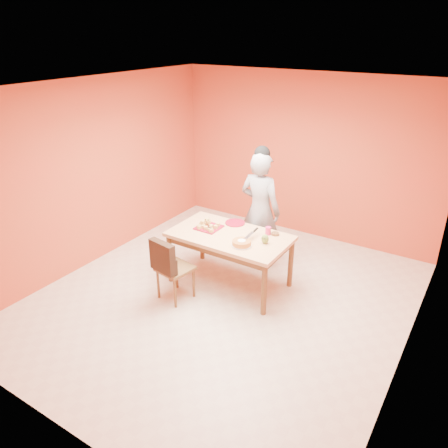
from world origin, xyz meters
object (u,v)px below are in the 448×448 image
Objects in this scene: dining_table at (230,241)px; person at (260,210)px; sponge_cake at (242,243)px; magenta_glass at (268,231)px; egg_ornament at (265,239)px; red_dinner_plate at (235,223)px; checker_tin at (275,234)px; dining_chair at (174,267)px; pastry_platter at (209,227)px.

person is at bearing 84.65° from dining_table.
person is at bearing 103.92° from sponge_cake.
magenta_glass is at bearing 132.39° from person.
dining_table is at bearing -174.11° from egg_ornament.
checker_tin is at bearing -2.63° from red_dinner_plate.
red_dinner_plate is 1.15× the size of sponge_cake.
dining_chair is 8.59× the size of checker_tin.
checker_tin reaches higher than red_dinner_plate.
person is 0.83m from pastry_platter.
dining_table is 14.90× the size of magenta_glass.
person is 6.25× the size of red_dinner_plate.
person is at bearing 138.08° from checker_tin.
person is 0.44m from red_dinner_plate.
dining_chair is at bearing -120.78° from dining_table.
sponge_cake reaches higher than checker_tin.
pastry_platter is at bearing -161.02° from checker_tin.
pastry_platter is at bearing -124.45° from red_dinner_plate.
dining_chair reaches higher than checker_tin.
magenta_glass is (0.56, -0.07, 0.05)m from red_dinner_plate.
sponge_cake is at bearing -113.51° from checker_tin.
person is at bearing 126.15° from egg_ornament.
red_dinner_plate reaches higher than dining_table.
checker_tin is (-0.00, 0.30, -0.05)m from egg_ornament.
checker_tin is at bearing 56.88° from dining_chair.
dining_table is 0.39m from red_dinner_plate.
dining_table is at bearing 87.84° from person.
sponge_cake is at bearing -51.95° from red_dinner_plate.
dining_table is 5.02× the size of pastry_platter.
checker_tin is at bearing 23.18° from magenta_glass.
person is (0.48, 1.42, 0.41)m from dining_chair.
dining_chair reaches higher than egg_ornament.
pastry_platter is 0.87m from egg_ornament.
egg_ornament reaches higher than sponge_cake.
person reaches higher than sponge_cake.
dining_table is 0.76m from person.
red_dinner_plate is 0.56m from magenta_glass.
dining_table is 12.69× the size of egg_ornament.
sponge_cake reaches higher than red_dinner_plate.
person reaches higher than dining_chair.
magenta_glass reaches higher than checker_tin.
dining_chair is 7.10× the size of egg_ornament.
person reaches higher than pastry_platter.
magenta_glass is at bearing 58.65° from dining_chair.
sponge_cake is (0.42, -0.54, 0.03)m from red_dinner_plate.
red_dinner_plate is at bearing 156.57° from egg_ornament.
pastry_platter is 1.31× the size of sponge_cake.
dining_table is 0.53m from magenta_glass.
person reaches higher than egg_ornament.
person is 0.57m from magenta_glass.
pastry_platter is 1.14× the size of red_dinner_plate.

